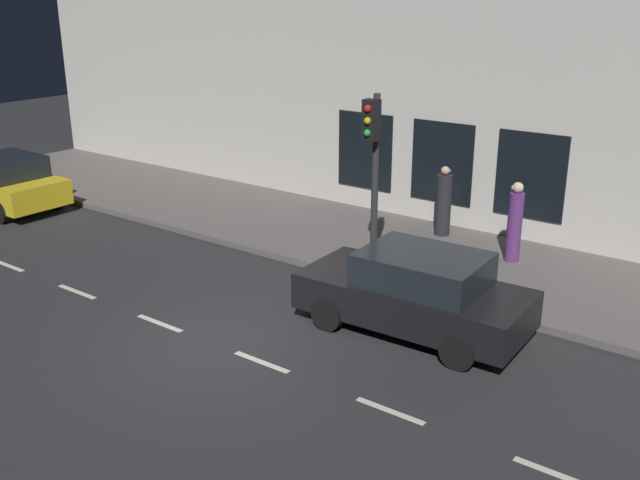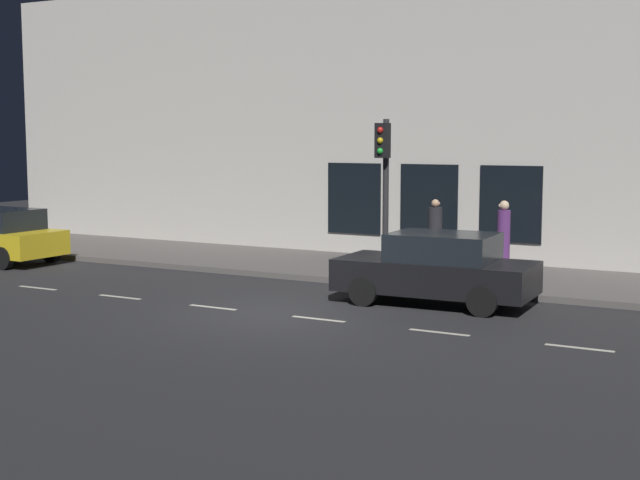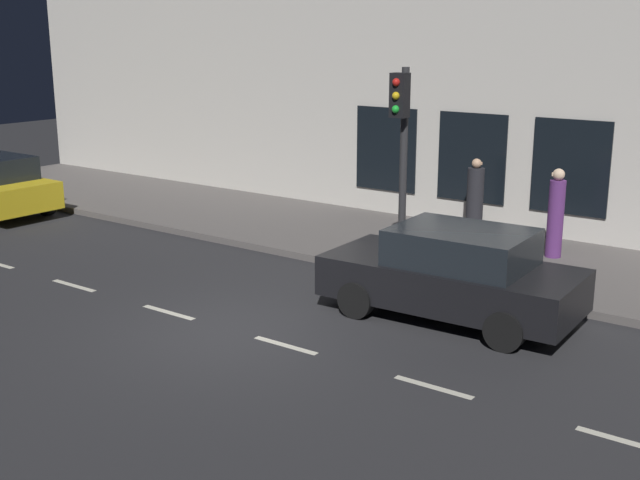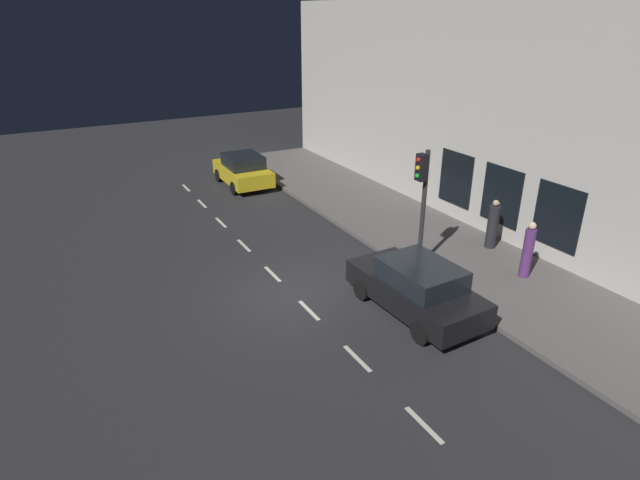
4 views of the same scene
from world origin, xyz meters
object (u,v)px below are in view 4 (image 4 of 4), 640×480
object	(u,v)px
traffic_light	(422,190)
pedestrian_0	(528,251)
parked_car_0	(243,170)
pedestrian_1	(493,226)
parked_car_1	(416,287)

from	to	relation	value
traffic_light	pedestrian_0	bearing A→B (deg)	-40.72
traffic_light	parked_car_0	bearing A→B (deg)	98.38
pedestrian_0	pedestrian_1	distance (m)	2.30
parked_car_0	parked_car_1	size ratio (longest dim) A/B	0.88
parked_car_0	pedestrian_1	bearing A→B (deg)	-65.61
traffic_light	parked_car_1	world-z (taller)	traffic_light
traffic_light	parked_car_1	bearing A→B (deg)	-129.08
pedestrian_0	pedestrian_1	bearing A→B (deg)	46.81
parked_car_1	pedestrian_1	distance (m)	5.39
parked_car_0	pedestrian_1	world-z (taller)	pedestrian_1
traffic_light	parked_car_1	size ratio (longest dim) A/B	0.91
parked_car_1	pedestrian_0	size ratio (longest dim) A/B	2.32
parked_car_0	pedestrian_0	bearing A→B (deg)	-71.76
parked_car_0	parked_car_1	world-z (taller)	same
parked_car_0	traffic_light	bearing A→B (deg)	-80.74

